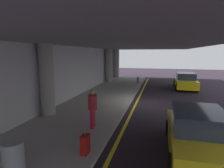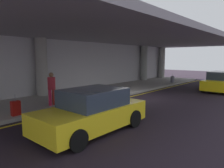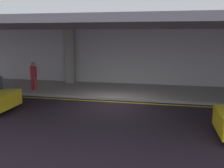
{
  "view_description": "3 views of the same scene",
  "coord_description": "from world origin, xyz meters",
  "px_view_note": "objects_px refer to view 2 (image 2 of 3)",
  "views": [
    {
      "loc": [
        -12.53,
        -0.8,
        3.32
      ],
      "look_at": [
        0.11,
        2.39,
        1.21
      ],
      "focal_mm": 30.58,
      "sensor_mm": 36.0,
      "label": 1
    },
    {
      "loc": [
        -11.02,
        -7.24,
        2.58
      ],
      "look_at": [
        -0.11,
        2.25,
        0.72
      ],
      "focal_mm": 33.31,
      "sensor_mm": 36.0,
      "label": 2
    },
    {
      "loc": [
        2.51,
        -11.89,
        3.4
      ],
      "look_at": [
        -0.3,
        1.55,
        0.77
      ],
      "focal_mm": 40.94,
      "sensor_mm": 36.0,
      "label": 3
    }
  ],
  "objects_px": {
    "support_column_right_mid": "(162,62)",
    "car_yellow_taxi_no2": "(221,82)",
    "support_column_left_mid": "(42,67)",
    "traveler_with_luggage": "(52,87)",
    "car_yellow_taxi": "(92,111)",
    "suitcase_upright_primary": "(172,79)",
    "support_column_center": "(144,63)",
    "suitcase_upright_secondary": "(16,108)"
  },
  "relations": [
    {
      "from": "support_column_center",
      "to": "traveler_with_luggage",
      "type": "relative_size",
      "value": 2.17
    },
    {
      "from": "car_yellow_taxi",
      "to": "traveler_with_luggage",
      "type": "relative_size",
      "value": 2.44
    },
    {
      "from": "support_column_left_mid",
      "to": "car_yellow_taxi",
      "type": "height_order",
      "value": "support_column_left_mid"
    },
    {
      "from": "car_yellow_taxi_no2",
      "to": "suitcase_upright_primary",
      "type": "bearing_deg",
      "value": 72.68
    },
    {
      "from": "traveler_with_luggage",
      "to": "support_column_center",
      "type": "bearing_deg",
      "value": -101.89
    },
    {
      "from": "support_column_center",
      "to": "suitcase_upright_primary",
      "type": "relative_size",
      "value": 4.06
    },
    {
      "from": "support_column_left_mid",
      "to": "support_column_center",
      "type": "xyz_separation_m",
      "value": [
        12.0,
        0.0,
        0.0
      ]
    },
    {
      "from": "traveler_with_luggage",
      "to": "suitcase_upright_primary",
      "type": "height_order",
      "value": "traveler_with_luggage"
    },
    {
      "from": "support_column_right_mid",
      "to": "suitcase_upright_secondary",
      "type": "relative_size",
      "value": 4.06
    },
    {
      "from": "support_column_right_mid",
      "to": "car_yellow_taxi_no2",
      "type": "bearing_deg",
      "value": -125.24
    },
    {
      "from": "support_column_right_mid",
      "to": "suitcase_upright_secondary",
      "type": "bearing_deg",
      "value": -170.05
    },
    {
      "from": "suitcase_upright_primary",
      "to": "suitcase_upright_secondary",
      "type": "height_order",
      "value": "same"
    },
    {
      "from": "support_column_left_mid",
      "to": "car_yellow_taxi_no2",
      "type": "height_order",
      "value": "support_column_left_mid"
    },
    {
      "from": "car_yellow_taxi_no2",
      "to": "suitcase_upright_secondary",
      "type": "xyz_separation_m",
      "value": [
        -13.63,
        4.58,
        -0.25
      ]
    },
    {
      "from": "support_column_left_mid",
      "to": "traveler_with_luggage",
      "type": "xyz_separation_m",
      "value": [
        -1.17,
        -2.88,
        -0.86
      ]
    },
    {
      "from": "support_column_left_mid",
      "to": "suitcase_upright_primary",
      "type": "bearing_deg",
      "value": -15.56
    },
    {
      "from": "car_yellow_taxi_no2",
      "to": "traveler_with_luggage",
      "type": "distance_m",
      "value": 12.62
    },
    {
      "from": "car_yellow_taxi",
      "to": "suitcase_upright_primary",
      "type": "xyz_separation_m",
      "value": [
        14.06,
        3.55,
        -0.25
      ]
    },
    {
      "from": "support_column_right_mid",
      "to": "car_yellow_taxi_no2",
      "type": "distance_m",
      "value": 9.83
    },
    {
      "from": "car_yellow_taxi",
      "to": "suitcase_upright_secondary",
      "type": "height_order",
      "value": "car_yellow_taxi"
    },
    {
      "from": "car_yellow_taxi_no2",
      "to": "traveler_with_luggage",
      "type": "relative_size",
      "value": 2.44
    },
    {
      "from": "support_column_left_mid",
      "to": "support_column_center",
      "type": "relative_size",
      "value": 1.0
    },
    {
      "from": "support_column_left_mid",
      "to": "traveler_with_luggage",
      "type": "bearing_deg",
      "value": -112.15
    },
    {
      "from": "support_column_right_mid",
      "to": "suitcase_upright_primary",
      "type": "height_order",
      "value": "support_column_right_mid"
    },
    {
      "from": "support_column_right_mid",
      "to": "traveler_with_luggage",
      "type": "bearing_deg",
      "value": -170.47
    },
    {
      "from": "support_column_center",
      "to": "car_yellow_taxi_no2",
      "type": "bearing_deg",
      "value": -101.53
    },
    {
      "from": "car_yellow_taxi",
      "to": "car_yellow_taxi_no2",
      "type": "distance_m",
      "value": 12.57
    },
    {
      "from": "support_column_center",
      "to": "support_column_right_mid",
      "type": "distance_m",
      "value": 4.0
    },
    {
      "from": "suitcase_upright_secondary",
      "to": "support_column_right_mid",
      "type": "bearing_deg",
      "value": 13.39
    },
    {
      "from": "car_yellow_taxi",
      "to": "car_yellow_taxi_no2",
      "type": "relative_size",
      "value": 1.0
    },
    {
      "from": "traveler_with_luggage",
      "to": "car_yellow_taxi_no2",
      "type": "bearing_deg",
      "value": -137.96
    },
    {
      "from": "support_column_right_mid",
      "to": "suitcase_upright_secondary",
      "type": "height_order",
      "value": "support_column_right_mid"
    },
    {
      "from": "support_column_left_mid",
      "to": "suitcase_upright_primary",
      "type": "height_order",
      "value": "support_column_left_mid"
    },
    {
      "from": "support_column_center",
      "to": "support_column_right_mid",
      "type": "xyz_separation_m",
      "value": [
        4.0,
        0.0,
        0.0
      ]
    },
    {
      "from": "car_yellow_taxi",
      "to": "support_column_right_mid",
      "type": "bearing_deg",
      "value": -155.75
    },
    {
      "from": "support_column_center",
      "to": "car_yellow_taxi",
      "type": "xyz_separation_m",
      "value": [
        -14.14,
        -6.87,
        -1.26
      ]
    },
    {
      "from": "car_yellow_taxi",
      "to": "car_yellow_taxi_no2",
      "type": "xyz_separation_m",
      "value": [
        12.52,
        -1.09,
        0.0
      ]
    },
    {
      "from": "support_column_right_mid",
      "to": "suitcase_upright_primary",
      "type": "xyz_separation_m",
      "value": [
        -4.08,
        -3.32,
        -1.51
      ]
    },
    {
      "from": "car_yellow_taxi_no2",
      "to": "suitcase_upright_primary",
      "type": "xyz_separation_m",
      "value": [
        1.54,
        4.64,
        -0.25
      ]
    },
    {
      "from": "support_column_left_mid",
      "to": "car_yellow_taxi",
      "type": "xyz_separation_m",
      "value": [
        -2.14,
        -6.87,
        -1.26
      ]
    },
    {
      "from": "support_column_center",
      "to": "car_yellow_taxi",
      "type": "distance_m",
      "value": 15.78
    },
    {
      "from": "car_yellow_taxi_no2",
      "to": "suitcase_upright_secondary",
      "type": "relative_size",
      "value": 4.56
    }
  ]
}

